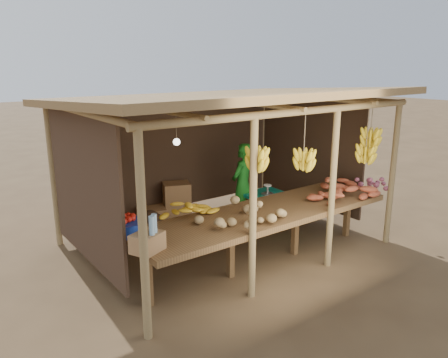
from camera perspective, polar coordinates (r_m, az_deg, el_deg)
ground at (r=6.98m, az=0.00°, el=-8.35°), size 60.00×60.00×0.00m
stall_structure at (r=6.43m, az=1.15°, el=7.25°), size 4.70×3.50×2.43m
counter at (r=6.03m, az=5.42°, el=-4.73°), size 3.90×1.05×0.80m
potato_heap at (r=5.50m, az=2.64°, el=-3.90°), size 1.13×0.73×0.37m
sweet_potato_heap at (r=6.78m, az=15.18°, el=-0.81°), size 1.23×0.88×0.36m
onion_heap at (r=7.17m, az=18.34°, el=-0.23°), size 0.97×0.80×0.36m
banana_pile at (r=5.73m, az=-4.56°, el=-3.27°), size 0.75×0.56×0.35m
tomato_basin at (r=5.32m, az=-12.73°, el=-5.98°), size 0.44×0.44×0.23m
bottle_box at (r=4.77m, az=-10.01°, el=-7.53°), size 0.40×0.37×0.41m
vendor at (r=7.47m, az=2.44°, el=-0.84°), size 0.62×0.52×1.46m
tarp_crate at (r=7.52m, az=5.42°, el=-3.97°), size 0.69×0.60×0.81m
carton_stack at (r=7.66m, az=-7.22°, el=-3.77°), size 1.04×0.49×0.72m
burlap_sacks at (r=7.04m, az=-11.00°, el=-6.22°), size 0.82×0.43×0.58m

